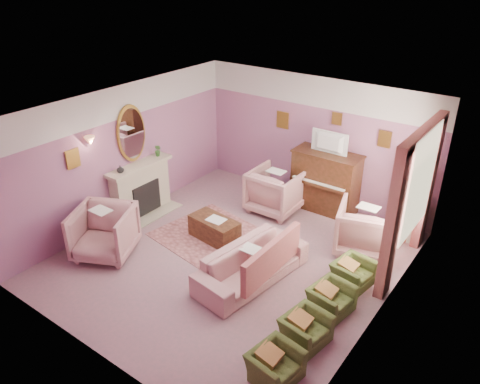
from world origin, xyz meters
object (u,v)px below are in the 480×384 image
Objects in this scene: coffee_table at (214,229)px; floral_armchair_front at (104,230)px; television at (328,141)px; floral_armchair_right at (366,227)px; olive_chair_d at (353,270)px; olive_chair_c at (332,295)px; floral_armchair_left at (275,189)px; piano at (325,182)px; olive_chair_a at (275,361)px; sofa at (252,258)px; olive_chair_b at (306,325)px; side_table at (410,221)px.

coffee_table is 2.09m from floral_armchair_front.
television is at bearing 57.99° from floral_armchair_front.
olive_chair_d is at bearing -76.79° from floral_armchair_right.
floral_armchair_left is at bearing 137.68° from olive_chair_c.
olive_chair_d is (1.62, -2.10, -0.36)m from piano.
coffee_table is 1.50× the size of olive_chair_a.
floral_armchair_right reaches higher than sofa.
piano is 2.68m from olive_chair_d.
olive_chair_b is (0.25, -2.70, -0.24)m from floral_armchair_right.
floral_armchair_left is (-0.99, 2.31, 0.10)m from sofa.
floral_armchair_left is at bearing 122.32° from olive_chair_a.
olive_chair_c is at bearing -60.55° from television.
piano is at bearing 113.43° from olive_chair_b.
side_table is at bearing 84.67° from olive_chair_c.
side_table is at bearing 13.51° from floral_armchair_left.
olive_chair_a is (1.46, -1.56, -0.14)m from sofa.
olive_chair_a is at bearing -57.68° from floral_armchair_left.
floral_armchair_right is at bearing 94.04° from olive_chair_a.
coffee_table is (-1.16, -2.38, -0.43)m from piano.
television is 4.24m from olive_chair_b.
coffee_table is at bearing -101.29° from floral_armchair_left.
piano is at bearing 63.96° from coffee_table.
olive_chair_b is 1.00× the size of olive_chair_c.
floral_armchair_right reaches higher than side_table.
olive_chair_c is at bearing 90.00° from olive_chair_b.
olive_chair_c reaches higher than coffee_table.
olive_chair_d is (2.79, 0.28, 0.06)m from coffee_table.
olive_chair_b is (2.79, -1.36, 0.06)m from coffee_table.
side_table is (0.27, 2.06, 0.06)m from olive_chair_d.
olive_chair_a is 2.46m from olive_chair_d.
floral_armchair_right is 4.84m from floral_armchair_front.
olive_chair_c and olive_chair_d have the same top height.
floral_armchair_front is at bearing -128.93° from coffee_table.
piano is 4.09m from olive_chair_b.
coffee_table is at bearing -142.52° from side_table.
floral_armchair_left is (-0.83, -0.69, -0.12)m from piano.
olive_chair_b is (1.62, -3.69, -1.31)m from television.
coffee_table is 1.48m from sofa.
floral_armchair_front is (-2.46, -3.94, -1.07)m from television.
floral_armchair_right and floral_armchair_front have the same top height.
olive_chair_c is (1.46, 0.08, -0.14)m from sofa.
floral_armchair_right reaches higher than coffee_table.
olive_chair_a is 0.95× the size of side_table.
olive_chair_b is at bearing 3.49° from floral_armchair_front.
side_table is (0.27, 3.70, 0.06)m from olive_chair_b.
olive_chair_d is at bearing -97.43° from side_table.
olive_chair_b is at bearing -51.24° from floral_armchair_left.
side_table reaches higher than olive_chair_a.
floral_armchair_right is at bearing 103.21° from olive_chair_d.
olive_chair_b is 0.82m from olive_chair_c.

